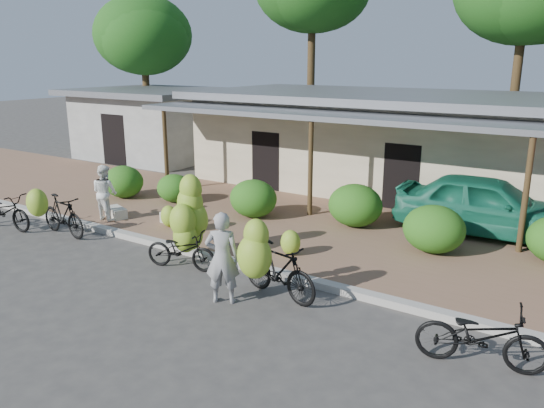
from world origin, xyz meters
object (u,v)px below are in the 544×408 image
at_px(bike_far_right, 481,336).
at_px(bike_far_left, 2,210).
at_px(tree_back_left, 142,33).
at_px(bike_right, 272,265).
at_px(bike_center, 186,230).
at_px(teal_van, 487,205).
at_px(sack_far, 116,212).
at_px(bike_left, 59,213).
at_px(vendor, 222,258).
at_px(sack_near, 177,217).
at_px(bystander, 105,192).

bearing_deg(bike_far_right, bike_far_left, 77.47).
xyz_separation_m(tree_back_left, bike_right, (15.71, -12.13, -5.01)).
bearing_deg(bike_center, bike_far_left, 84.12).
relative_size(bike_center, teal_van, 0.45).
distance_m(bike_far_left, bike_far_right, 12.33).
height_order(tree_back_left, sack_far, tree_back_left).
xyz_separation_m(bike_left, vendor, (5.97, -0.75, 0.27)).
height_order(bike_left, sack_far, bike_left).
relative_size(bike_right, bike_far_right, 0.96).
bearing_deg(sack_near, sack_far, -163.23).
bearing_deg(sack_far, teal_van, 24.30).
bearing_deg(bystander, sack_far, -102.23).
xyz_separation_m(tree_back_left, sack_near, (10.99, -9.69, -5.47)).
xyz_separation_m(bike_far_left, bike_center, (5.87, 0.81, 0.25)).
relative_size(bike_left, bike_center, 0.90).
relative_size(bystander, teal_van, 0.34).
height_order(bike_right, teal_van, bike_right).
height_order(bike_left, teal_van, teal_van).
xyz_separation_m(sack_far, bystander, (-0.07, -0.28, 0.64)).
distance_m(bike_center, teal_van, 7.58).
xyz_separation_m(bike_far_left, bike_right, (8.48, 0.30, 0.16)).
bearing_deg(tree_back_left, bike_left, -53.00).
height_order(sack_near, sack_far, sack_near).
bearing_deg(bike_right, vendor, 138.63).
distance_m(tree_back_left, teal_van, 19.91).
relative_size(bike_far_right, bystander, 1.28).
relative_size(bike_far_right, sack_near, 2.35).
relative_size(bike_right, bystander, 1.23).
bearing_deg(tree_back_left, bystander, -49.08).
xyz_separation_m(bike_far_right, bystander, (-10.45, 1.82, 0.40)).
xyz_separation_m(bike_far_right, sack_far, (-10.38, 2.09, -0.24)).
bearing_deg(teal_van, bystander, 112.49).
height_order(sack_near, bystander, bystander).
xyz_separation_m(bike_center, bystander, (-3.99, 1.10, 0.08)).
distance_m(bike_far_left, bystander, 2.71).
xyz_separation_m(bike_right, bystander, (-6.59, 1.61, 0.18)).
distance_m(sack_near, vendor, 5.02).
bearing_deg(bike_far_left, vendor, -97.40).
xyz_separation_m(sack_far, vendor, (5.79, -2.46, 0.63)).
bearing_deg(bike_right, tree_back_left, 63.38).
distance_m(bike_right, sack_far, 6.81).
relative_size(tree_back_left, vendor, 4.25).
bearing_deg(bike_center, bike_right, -114.86).
relative_size(bike_far_left, teal_van, 0.43).
distance_m(sack_far, teal_van, 10.04).
height_order(bike_far_right, sack_near, bike_far_right).
relative_size(bike_right, sack_near, 2.25).
relative_size(bike_far_right, sack_far, 2.67).
relative_size(sack_far, bystander, 0.48).
distance_m(sack_far, vendor, 6.32).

